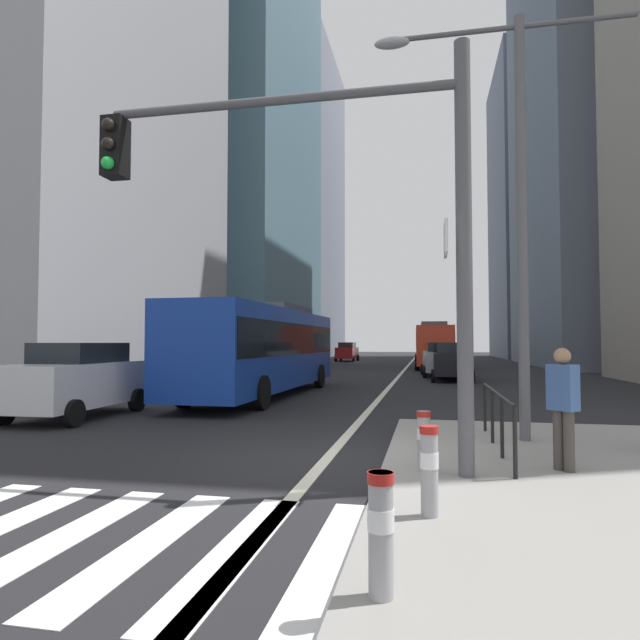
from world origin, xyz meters
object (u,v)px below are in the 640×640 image
city_bus_blue_oncoming (264,345)px  city_bus_red_receding (433,344)px  car_receding_near (440,359)px  bollard_right (424,438)px  pedestrian_waiting (563,402)px  bollard_front (381,527)px  street_lamp_post (521,165)px  car_oncoming_mid (347,352)px  car_receding_far (451,361)px  sedan_white_oncoming (77,379)px  bollard_left (429,466)px  traffic_signal_gantry (332,195)px

city_bus_blue_oncoming → city_bus_red_receding: same height
car_receding_near → bollard_right: car_receding_near is taller
city_bus_red_receding → pedestrian_waiting: bearing=-87.4°
car_receding_near → bollard_front: 27.89m
pedestrian_waiting → bollard_front: bearing=-117.2°
car_receding_near → bollard_front: (-0.98, -27.87, -0.35)m
city_bus_blue_oncoming → pedestrian_waiting: (7.74, -10.73, -0.73)m
bollard_right → pedestrian_waiting: 2.04m
street_lamp_post → bollard_front: (-2.08, -6.65, -4.64)m
car_receding_near → street_lamp_post: street_lamp_post is taller
city_bus_red_receding → pedestrian_waiting: 33.33m
city_bus_red_receding → car_oncoming_mid: city_bus_red_receding is taller
car_receding_near → street_lamp_post: (1.10, -21.22, 4.29)m
city_bus_blue_oncoming → car_receding_far: (7.02, 9.38, -0.85)m
street_lamp_post → bollard_right: 5.73m
sedan_white_oncoming → bollard_front: (8.65, -8.67, -0.35)m
car_receding_near → street_lamp_post: size_ratio=0.58×
city_bus_red_receding → bollard_front: (-0.68, -37.56, -1.20)m
sedan_white_oncoming → car_receding_far: same height
bollard_right → street_lamp_post: bearing=57.0°
bollard_left → car_oncoming_mid: bearing=99.5°
car_receding_near → pedestrian_waiting: size_ratio=2.70×
car_oncoming_mid → bollard_right: size_ratio=5.23×
sedan_white_oncoming → traffic_signal_gantry: 9.64m
car_receding_far → bollard_right: size_ratio=5.33×
car_receding_near → car_oncoming_mid: bearing=111.0°
city_bus_blue_oncoming → bollard_right: 12.63m
sedan_white_oncoming → city_bus_red_receding: bearing=72.1°
street_lamp_post → traffic_signal_gantry: bearing=-136.1°
sedan_white_oncoming → car_receding_near: (9.62, 19.20, 0.00)m
city_bus_blue_oncoming → traffic_signal_gantry: traffic_signal_gantry is taller
car_oncoming_mid → bollard_left: bearing=-80.5°
city_bus_red_receding → bollard_left: size_ratio=11.51×
car_receding_near → bollard_left: (-0.63, -25.98, -0.32)m
car_receding_far → bollard_left: 22.54m
city_bus_blue_oncoming → bollard_front: bearing=-69.8°
car_receding_near → bollard_left: size_ratio=5.00×
city_bus_red_receding → car_receding_far: bearing=-86.5°
city_bus_blue_oncoming → city_bus_red_receding: bearing=74.6°
city_bus_red_receding → bollard_right: city_bus_red_receding is taller
bollard_front → sedan_white_oncoming: bearing=134.9°
traffic_signal_gantry → bollard_right: size_ratio=7.17×
car_receding_far → bollard_left: size_ratio=4.78×
bollard_front → street_lamp_post: bearing=72.7°
traffic_signal_gantry → bollard_front: 5.14m
sedan_white_oncoming → car_receding_near: size_ratio=0.93×
city_bus_blue_oncoming → city_bus_red_receding: 23.39m
city_bus_red_receding → pedestrian_waiting: (1.52, -33.29, -0.72)m
bollard_front → bollard_right: bollard_front is taller
car_receding_far → bollard_right: bearing=-93.4°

